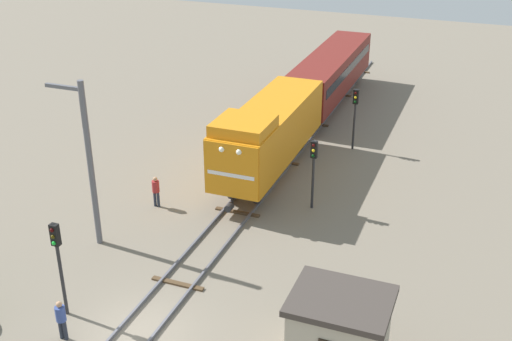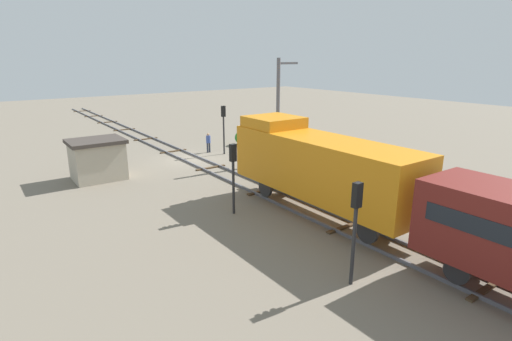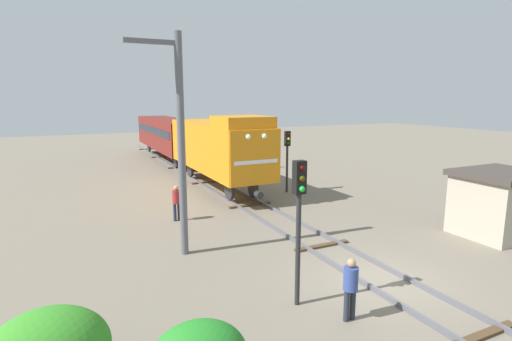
% 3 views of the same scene
% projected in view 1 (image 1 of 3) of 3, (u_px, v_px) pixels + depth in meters
% --- Properties ---
extents(ground_plane, '(119.62, 119.62, 0.00)m').
position_uv_depth(ground_plane, '(138.00, 332.00, 24.49)').
color(ground_plane, '#756B5B').
extents(railway_track, '(2.40, 79.75, 0.16)m').
position_uv_depth(railway_track, '(137.00, 331.00, 24.46)').
color(railway_track, '#595960').
rests_on(railway_track, ground).
extents(locomotive, '(2.90, 11.60, 4.60)m').
position_uv_depth(locomotive, '(268.00, 131.00, 35.55)').
color(locomotive, orange).
rests_on(locomotive, railway_track).
extents(passenger_car_leading, '(2.84, 14.00, 3.66)m').
position_uv_depth(passenger_car_leading, '(331.00, 70.00, 46.88)').
color(passenger_car_leading, maroon).
rests_on(passenger_car_leading, railway_track).
extents(traffic_signal_near, '(0.32, 0.34, 4.10)m').
position_uv_depth(traffic_signal_near, '(58.00, 253.00, 24.29)').
color(traffic_signal_near, '#262628').
rests_on(traffic_signal_near, ground).
extents(traffic_signal_mid, '(0.32, 0.34, 3.76)m').
position_uv_depth(traffic_signal_mid, '(314.00, 162.00, 32.24)').
color(traffic_signal_mid, '#262628').
rests_on(traffic_signal_mid, ground).
extents(traffic_signal_far, '(0.32, 0.34, 3.90)m').
position_uv_depth(traffic_signal_far, '(355.00, 108.00, 39.11)').
color(traffic_signal_far, '#262628').
rests_on(traffic_signal_far, ground).
extents(worker_near_track, '(0.38, 0.38, 1.70)m').
position_uv_depth(worker_near_track, '(61.00, 317.00, 23.75)').
color(worker_near_track, '#262B38').
rests_on(worker_near_track, ground).
extents(worker_by_signal, '(0.38, 0.38, 1.70)m').
position_uv_depth(worker_by_signal, '(156.00, 189.00, 33.10)').
color(worker_by_signal, '#262B38').
rests_on(worker_by_signal, ground).
extents(catenary_mast, '(1.94, 0.28, 7.97)m').
position_uv_depth(catenary_mast, '(89.00, 161.00, 28.53)').
color(catenary_mast, '#595960').
rests_on(catenary_mast, ground).
extents(relay_hut, '(3.50, 2.90, 2.74)m').
position_uv_depth(relay_hut, '(339.00, 329.00, 22.54)').
color(relay_hut, '#B2A893').
rests_on(relay_hut, ground).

